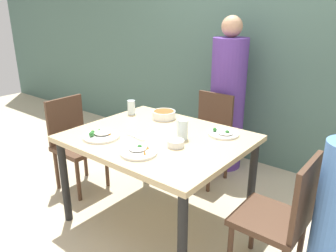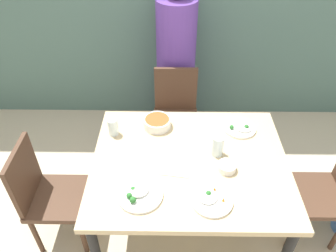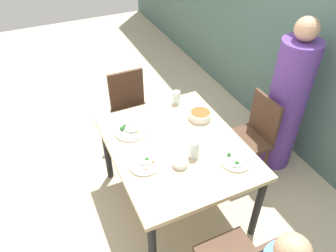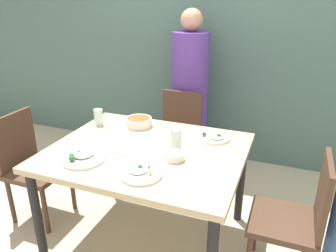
% 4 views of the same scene
% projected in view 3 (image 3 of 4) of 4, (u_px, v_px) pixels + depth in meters
% --- Properties ---
extents(ground_plane, '(10.00, 10.00, 0.00)m').
position_uv_depth(ground_plane, '(175.00, 201.00, 3.13)').
color(ground_plane, beige).
extents(dining_table, '(1.27, 1.04, 0.73)m').
position_uv_depth(dining_table, '(176.00, 151.00, 2.71)').
color(dining_table, tan).
rests_on(dining_table, ground_plane).
extents(chair_adult_spot, '(0.40, 0.40, 0.86)m').
position_uv_depth(chair_adult_spot, '(252.00, 135.00, 3.17)').
color(chair_adult_spot, '#4C3323').
rests_on(chair_adult_spot, ground_plane).
extents(chair_empty_left, '(0.40, 0.40, 0.86)m').
position_uv_depth(chair_empty_left, '(131.00, 109.00, 3.50)').
color(chair_empty_left, '#4C3323').
rests_on(chair_empty_left, ground_plane).
extents(person_adult, '(0.36, 0.36, 1.57)m').
position_uv_depth(person_adult, '(286.00, 104.00, 3.13)').
color(person_adult, '#5B3893').
rests_on(person_adult, ground_plane).
extents(bowl_curry, '(0.20, 0.20, 0.07)m').
position_uv_depth(bowl_curry, '(200.00, 115.00, 2.91)').
color(bowl_curry, white).
rests_on(bowl_curry, dining_table).
extents(plate_rice_adult, '(0.24, 0.24, 0.05)m').
position_uv_depth(plate_rice_adult, '(145.00, 163.00, 2.48)').
color(plate_rice_adult, white).
rests_on(plate_rice_adult, dining_table).
extents(plate_rice_child, '(0.23, 0.23, 0.05)m').
position_uv_depth(plate_rice_child, '(235.00, 161.00, 2.49)').
color(plate_rice_child, white).
rests_on(plate_rice_child, dining_table).
extents(plate_noodles, '(0.27, 0.27, 0.06)m').
position_uv_depth(plate_noodles, '(131.00, 130.00, 2.78)').
color(plate_noodles, white).
rests_on(plate_noodles, dining_table).
extents(bowl_rice_small, '(0.12, 0.12, 0.05)m').
position_uv_depth(bowl_rice_small, '(180.00, 163.00, 2.46)').
color(bowl_rice_small, white).
rests_on(bowl_rice_small, dining_table).
extents(glass_water_tall, '(0.08, 0.08, 0.15)m').
position_uv_depth(glass_water_tall, '(194.00, 149.00, 2.51)').
color(glass_water_tall, silver).
rests_on(glass_water_tall, dining_table).
extents(glass_water_short, '(0.07, 0.07, 0.13)m').
position_uv_depth(glass_water_short, '(177.00, 97.00, 3.08)').
color(glass_water_short, silver).
rests_on(glass_water_short, dining_table).
extents(fork_steel, '(0.18, 0.05, 0.01)m').
position_uv_depth(fork_steel, '(157.00, 141.00, 2.69)').
color(fork_steel, silver).
rests_on(fork_steel, dining_table).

